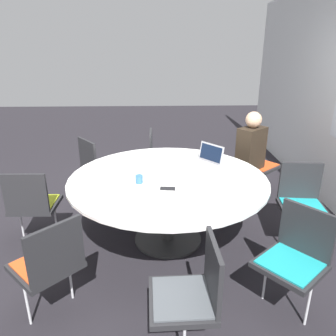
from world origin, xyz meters
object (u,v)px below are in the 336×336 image
object	(u,v)px
chair_2	(97,164)
person_0	(252,151)
chair_1	(160,155)
chair_0	(256,160)
chair_7	(302,199)
chair_6	(296,254)
chair_4	(49,261)
laptop	(207,159)
chair_5	(192,290)
cell_phone	(168,189)
chair_3	(32,201)
coffee_cup	(139,179)

from	to	relation	value
chair_2	person_0	xyz separation A→B (m)	(0.13, 1.98, 0.20)
chair_1	chair_0	bearing A→B (deg)	79.56
chair_7	chair_1	bearing A→B (deg)	-38.95
chair_2	chair_7	distance (m)	2.50
chair_6	chair_4	bearing A→B (deg)	50.75
chair_4	chair_6	bearing A→B (deg)	-45.03
chair_6	chair_7	bearing A→B (deg)	-65.39
chair_1	person_0	size ratio (longest dim) A/B	0.71
chair_6	chair_7	size ratio (longest dim) A/B	1.00
person_0	laptop	distance (m)	0.83
chair_5	chair_7	xyz separation A→B (m)	(-1.27, 1.24, 0.00)
person_0	laptop	world-z (taller)	person_0
chair_1	laptop	distance (m)	1.14
chair_1	cell_phone	size ratio (longest dim) A/B	5.79
chair_4	laptop	size ratio (longest dim) A/B	2.10
chair_3	chair_4	world-z (taller)	same
laptop	coffee_cup	distance (m)	0.89
chair_2	laptop	bearing A→B (deg)	25.98
chair_3	person_0	bearing A→B (deg)	21.97
coffee_cup	chair_3	bearing A→B (deg)	-94.47
coffee_cup	chair_0	bearing A→B (deg)	129.57
chair_1	chair_4	bearing A→B (deg)	-19.19
chair_5	chair_6	bearing A→B (deg)	-68.04
laptop	chair_0	bearing A→B (deg)	93.62
cell_phone	chair_7	bearing A→B (deg)	98.00
chair_3	coffee_cup	xyz separation A→B (m)	(0.08, 1.07, 0.26)
chair_3	chair_6	size ratio (longest dim) A/B	1.00
chair_6	cell_phone	distance (m)	1.20
chair_7	laptop	distance (m)	1.05
chair_2	chair_6	distance (m)	2.71
chair_3	chair_7	distance (m)	2.71
chair_2	chair_1	bearing A→B (deg)	73.72
chair_0	coffee_cup	distance (m)	1.97
chair_2	person_0	bearing A→B (deg)	48.19
chair_2	chair_5	size ratio (longest dim) A/B	1.00
chair_0	chair_1	bearing A→B (deg)	-50.50
person_0	coffee_cup	distance (m)	1.72
chair_5	cell_phone	size ratio (longest dim) A/B	5.79
chair_3	laptop	size ratio (longest dim) A/B	2.10
chair_3	chair_4	distance (m)	1.07
chair_0	chair_6	bearing A→B (deg)	41.90
chair_5	person_0	xyz separation A→B (m)	(-2.25, 0.98, 0.20)
chair_5	coffee_cup	world-z (taller)	chair_5
chair_2	chair_6	size ratio (longest dim) A/B	1.00
chair_4	cell_phone	size ratio (longest dim) A/B	5.79
chair_1	chair_5	size ratio (longest dim) A/B	1.00
chair_0	chair_2	world-z (taller)	same
chair_4	chair_6	size ratio (longest dim) A/B	1.00
chair_1	cell_phone	distance (m)	1.65
person_0	chair_6	bearing A→B (deg)	44.88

